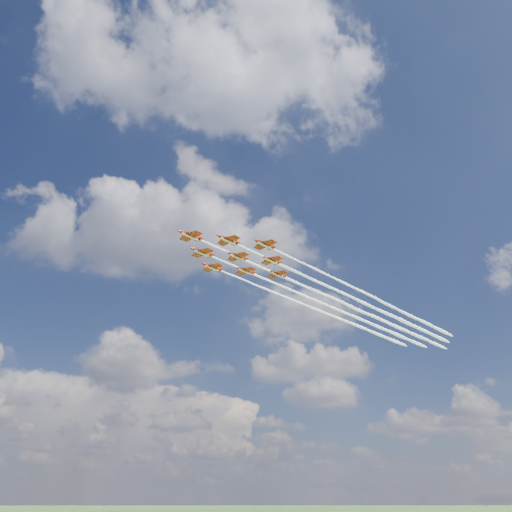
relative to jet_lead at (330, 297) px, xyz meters
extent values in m
cylinder|color=#A22209|center=(-54.23, -52.10, 0.00)|extent=(5.95, 5.77, 1.00)
cone|color=#A22209|center=(-57.51, -55.26, 0.00)|extent=(2.01, 1.99, 1.00)
cone|color=#A22209|center=(-51.14, -49.14, 0.00)|extent=(1.62, 1.60, 0.91)
ellipsoid|color=black|center=(-55.54, -53.37, 0.41)|extent=(1.94, 1.91, 0.65)
cube|color=#A22209|center=(-53.90, -51.79, -0.05)|extent=(7.91, 8.07, 0.13)
cube|color=#A22209|center=(-51.60, -49.58, 0.00)|extent=(3.19, 3.25, 0.11)
cube|color=#A22209|center=(-51.47, -49.45, 0.82)|extent=(1.14, 1.10, 1.64)
cube|color=white|center=(-54.23, -52.10, -0.46)|extent=(5.50, 5.33, 0.11)
cylinder|color=#A22209|center=(-42.17, -49.55, 0.00)|extent=(5.95, 5.77, 1.00)
cone|color=#A22209|center=(-45.46, -52.70, 0.00)|extent=(2.01, 1.99, 1.00)
cone|color=#A22209|center=(-39.08, -46.58, 0.00)|extent=(1.62, 1.60, 0.91)
ellipsoid|color=black|center=(-43.49, -50.81, 0.41)|extent=(1.94, 1.91, 0.65)
cube|color=#A22209|center=(-41.84, -49.23, -0.05)|extent=(7.91, 8.07, 0.13)
cube|color=#A22209|center=(-39.54, -47.02, 0.00)|extent=(3.19, 3.25, 0.11)
cube|color=#A22209|center=(-39.41, -46.90, 0.82)|extent=(1.14, 1.10, 1.64)
cube|color=white|center=(-42.17, -49.55, -0.46)|extent=(5.50, 5.33, 0.11)
cylinder|color=#A22209|center=(-51.19, -40.16, 0.00)|extent=(5.95, 5.77, 1.00)
cone|color=#A22209|center=(-54.48, -43.32, 0.00)|extent=(2.01, 1.99, 1.00)
cone|color=#A22209|center=(-48.10, -37.19, 0.00)|extent=(1.62, 1.60, 0.91)
ellipsoid|color=black|center=(-52.51, -41.42, 0.41)|extent=(1.94, 1.91, 0.65)
cube|color=#A22209|center=(-50.86, -39.84, -0.05)|extent=(7.91, 8.07, 0.13)
cube|color=#A22209|center=(-48.56, -37.63, 0.00)|extent=(3.19, 3.25, 0.11)
cube|color=#A22209|center=(-48.43, -37.51, 0.82)|extent=(1.14, 1.10, 1.64)
cube|color=white|center=(-51.19, -40.16, -0.46)|extent=(5.50, 5.33, 0.11)
cylinder|color=#A22209|center=(-30.11, -46.99, 0.00)|extent=(5.95, 5.77, 1.00)
cone|color=#A22209|center=(-33.40, -50.15, 0.00)|extent=(2.01, 1.99, 1.00)
cone|color=#A22209|center=(-27.03, -44.02, 0.00)|extent=(1.62, 1.60, 0.91)
ellipsoid|color=black|center=(-31.43, -48.25, 0.41)|extent=(1.94, 1.91, 0.65)
cube|color=#A22209|center=(-29.78, -46.67, -0.05)|extent=(7.91, 8.07, 0.13)
cube|color=#A22209|center=(-27.49, -44.46, 0.00)|extent=(3.19, 3.25, 0.11)
cube|color=#A22209|center=(-27.35, -44.34, 0.82)|extent=(1.14, 1.10, 1.64)
cube|color=white|center=(-30.11, -46.99, -0.46)|extent=(5.50, 5.33, 0.11)
cylinder|color=#A22209|center=(-39.13, -37.60, 0.00)|extent=(5.95, 5.77, 1.00)
cone|color=#A22209|center=(-42.42, -40.76, 0.00)|extent=(2.01, 1.99, 1.00)
cone|color=#A22209|center=(-36.05, -34.63, 0.00)|extent=(1.62, 1.60, 0.91)
ellipsoid|color=black|center=(-40.45, -38.86, 0.41)|extent=(1.94, 1.91, 0.65)
cube|color=#A22209|center=(-38.81, -37.29, -0.05)|extent=(7.91, 8.07, 0.13)
cube|color=#A22209|center=(-36.51, -35.08, 0.00)|extent=(3.19, 3.25, 0.11)
cube|color=#A22209|center=(-36.37, -34.95, 0.82)|extent=(1.14, 1.10, 1.64)
cube|color=white|center=(-39.13, -37.60, -0.46)|extent=(5.50, 5.33, 0.11)
cylinder|color=#A22209|center=(-48.16, -28.21, 0.00)|extent=(5.95, 5.77, 1.00)
cone|color=#A22209|center=(-51.44, -31.37, 0.00)|extent=(2.01, 1.99, 1.00)
cone|color=#A22209|center=(-45.07, -25.25, 0.00)|extent=(1.62, 1.60, 0.91)
ellipsoid|color=black|center=(-49.47, -29.48, 0.41)|extent=(1.94, 1.91, 0.65)
cube|color=#A22209|center=(-47.83, -27.90, -0.05)|extent=(7.91, 8.07, 0.13)
cube|color=#A22209|center=(-45.53, -25.69, 0.00)|extent=(3.19, 3.25, 0.11)
cube|color=#A22209|center=(-45.40, -25.56, 0.82)|extent=(1.14, 1.10, 1.64)
cube|color=white|center=(-48.16, -28.21, -0.46)|extent=(5.50, 5.33, 0.11)
cylinder|color=#A22209|center=(-27.08, -35.04, 0.00)|extent=(5.95, 5.77, 1.00)
cone|color=#A22209|center=(-30.36, -38.20, 0.00)|extent=(2.01, 1.99, 1.00)
cone|color=#A22209|center=(-23.99, -32.08, 0.00)|extent=(1.62, 1.60, 0.91)
ellipsoid|color=black|center=(-28.39, -36.31, 0.41)|extent=(1.94, 1.91, 0.65)
cube|color=#A22209|center=(-26.75, -34.73, -0.05)|extent=(7.91, 8.07, 0.13)
cube|color=#A22209|center=(-24.45, -32.52, 0.00)|extent=(3.19, 3.25, 0.11)
cube|color=#A22209|center=(-24.32, -32.39, 0.82)|extent=(1.14, 1.10, 1.64)
cube|color=white|center=(-27.08, -35.04, -0.46)|extent=(5.50, 5.33, 0.11)
cylinder|color=#A22209|center=(-36.10, -25.66, 0.00)|extent=(5.95, 5.77, 1.00)
cone|color=#A22209|center=(-39.38, -28.81, 0.00)|extent=(2.01, 1.99, 1.00)
cone|color=#A22209|center=(-33.01, -22.69, 0.00)|extent=(1.62, 1.60, 0.91)
ellipsoid|color=black|center=(-37.41, -26.92, 0.41)|extent=(1.94, 1.91, 0.65)
cube|color=#A22209|center=(-35.77, -25.34, -0.05)|extent=(7.91, 8.07, 0.13)
cube|color=#A22209|center=(-33.47, -23.13, 0.00)|extent=(3.19, 3.25, 0.11)
cube|color=#A22209|center=(-33.34, -23.00, 0.82)|extent=(1.14, 1.10, 1.64)
cube|color=white|center=(-36.10, -25.66, -0.46)|extent=(5.50, 5.33, 0.11)
cylinder|color=#A22209|center=(-24.04, -23.10, 0.00)|extent=(5.95, 5.77, 1.00)
cone|color=#A22209|center=(-27.32, -26.25, 0.00)|extent=(2.01, 1.99, 1.00)
cone|color=#A22209|center=(-20.95, -20.13, 0.00)|extent=(1.62, 1.60, 0.91)
ellipsoid|color=black|center=(-25.35, -24.36, 0.41)|extent=(1.94, 1.91, 0.65)
cube|color=#A22209|center=(-23.71, -22.78, -0.05)|extent=(7.91, 8.07, 0.13)
cube|color=#A22209|center=(-21.41, -20.57, 0.00)|extent=(3.19, 3.25, 0.11)
cube|color=#A22209|center=(-21.28, -20.45, 0.82)|extent=(1.14, 1.10, 1.64)
cube|color=white|center=(-24.04, -23.10, -0.46)|extent=(5.50, 5.33, 0.11)
camera|label=1|loc=(-38.60, -193.07, -75.99)|focal=35.00mm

